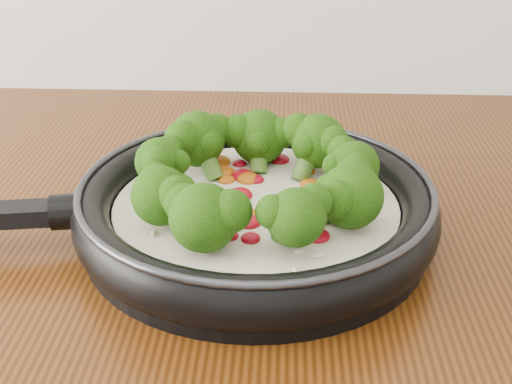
{
  "coord_description": "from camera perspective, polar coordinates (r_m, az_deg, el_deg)",
  "views": [
    {
      "loc": [
        0.09,
        0.44,
        1.25
      ],
      "look_at": [
        0.07,
        1.03,
        0.95
      ],
      "focal_mm": 47.38,
      "sensor_mm": 36.0,
      "label": 1
    }
  ],
  "objects": [
    {
      "name": "skillet",
      "position": [
        0.67,
        -0.26,
        -0.76
      ],
      "size": [
        0.59,
        0.41,
        0.1
      ],
      "color": "black",
      "rests_on": "counter"
    }
  ]
}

